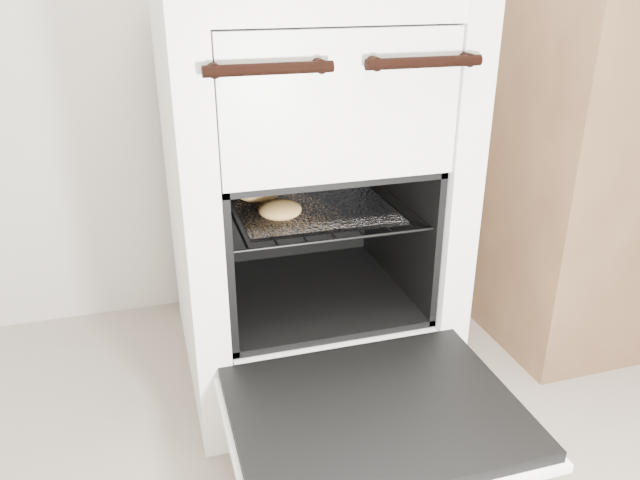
% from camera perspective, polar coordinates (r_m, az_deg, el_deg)
% --- Properties ---
extents(stove, '(0.60, 0.67, 0.92)m').
position_cam_1_polar(stove, '(1.49, -1.59, 3.91)').
color(stove, white).
rests_on(stove, ground).
extents(oven_door, '(0.54, 0.42, 0.04)m').
position_cam_1_polar(oven_door, '(1.19, 5.09, -15.62)').
color(oven_door, black).
rests_on(oven_door, stove).
extents(oven_rack, '(0.44, 0.42, 0.01)m').
position_cam_1_polar(oven_rack, '(1.43, -0.91, 3.07)').
color(oven_rack, black).
rests_on(oven_rack, stove).
extents(foil_sheet, '(0.34, 0.30, 0.01)m').
position_cam_1_polar(foil_sheet, '(1.41, -0.69, 3.03)').
color(foil_sheet, white).
rests_on(foil_sheet, oven_rack).
extents(baked_rolls, '(0.17, 0.29, 0.05)m').
position_cam_1_polar(baked_rolls, '(1.44, -5.10, 4.43)').
color(baked_rolls, tan).
rests_on(baked_rolls, foil_sheet).
extents(counter, '(0.94, 0.63, 0.93)m').
position_cam_1_polar(counter, '(2.00, 27.20, 6.86)').
color(counter, brown).
rests_on(counter, ground).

